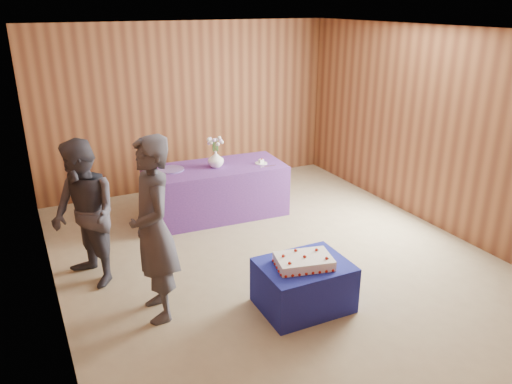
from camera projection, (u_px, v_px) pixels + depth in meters
ground at (274, 258)px, 6.18m from camera, size 6.00×6.00×0.00m
room_shell at (276, 115)px, 5.53m from camera, size 5.04×6.04×2.72m
cake_table at (304, 285)px, 5.13m from camera, size 0.91×0.72×0.50m
serving_table at (215, 191)px, 7.32m from camera, size 2.05×1.03×0.75m
sheet_cake at (304, 261)px, 4.99m from camera, size 0.65×0.51×0.13m
vase at (216, 159)px, 7.13m from camera, size 0.31×0.31×0.24m
flower_spray at (215, 141)px, 7.03m from camera, size 0.24×0.24×0.18m
platter at (171, 169)px, 7.03m from camera, size 0.39×0.39×0.02m
plate at (261, 163)px, 7.31m from camera, size 0.20×0.20×0.01m
cake_slice at (261, 161)px, 7.30m from camera, size 0.07×0.06×0.08m
knife at (268, 166)px, 7.19m from camera, size 0.26×0.03×0.00m
guest_left at (153, 230)px, 4.77m from camera, size 0.47×0.70×1.86m
guest_right at (85, 215)px, 5.38m from camera, size 0.86×0.96×1.65m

